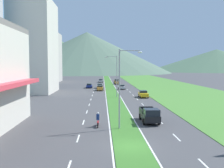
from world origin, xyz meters
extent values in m
plane|color=#424244|center=(0.00, 0.00, 0.00)|extent=(600.00, 600.00, 0.00)
cube|color=#387028|center=(0.00, 60.00, 0.03)|extent=(3.20, 240.00, 0.06)
cube|color=#477F33|center=(20.60, 60.00, 0.03)|extent=(24.00, 240.00, 0.06)
cube|color=silver|center=(-5.10, -4.74, 0.01)|extent=(0.16, 2.80, 0.01)
cube|color=silver|center=(-5.10, 2.90, 0.01)|extent=(0.16, 2.80, 0.01)
cube|color=silver|center=(-5.10, 10.53, 0.01)|extent=(0.16, 2.80, 0.01)
cube|color=silver|center=(-5.10, 18.16, 0.01)|extent=(0.16, 2.80, 0.01)
cube|color=silver|center=(-5.10, 25.79, 0.01)|extent=(0.16, 2.80, 0.01)
cube|color=silver|center=(-5.10, 33.43, 0.01)|extent=(0.16, 2.80, 0.01)
cube|color=silver|center=(-5.10, 41.06, 0.01)|extent=(0.16, 2.80, 0.01)
cube|color=silver|center=(-5.10, 48.69, 0.01)|extent=(0.16, 2.80, 0.01)
cube|color=silver|center=(-5.10, 56.32, 0.01)|extent=(0.16, 2.80, 0.01)
cube|color=silver|center=(5.10, -4.74, 0.01)|extent=(0.16, 2.80, 0.01)
cube|color=silver|center=(5.10, 2.90, 0.01)|extent=(0.16, 2.80, 0.01)
cube|color=silver|center=(5.10, 10.53, 0.01)|extent=(0.16, 2.80, 0.01)
cube|color=silver|center=(5.10, 18.16, 0.01)|extent=(0.16, 2.80, 0.01)
cube|color=silver|center=(5.10, 25.79, 0.01)|extent=(0.16, 2.80, 0.01)
cube|color=silver|center=(5.10, 33.43, 0.01)|extent=(0.16, 2.80, 0.01)
cube|color=silver|center=(5.10, 41.06, 0.01)|extent=(0.16, 2.80, 0.01)
cube|color=silver|center=(5.10, 48.69, 0.01)|extent=(0.16, 2.80, 0.01)
cube|color=silver|center=(5.10, 56.32, 0.01)|extent=(0.16, 2.80, 0.01)
cube|color=silver|center=(-1.75, 60.00, 0.01)|extent=(0.16, 240.00, 0.01)
cube|color=silver|center=(1.75, 60.00, 0.01)|extent=(0.16, 240.00, 0.01)
cube|color=beige|center=(-23.82, 48.89, 12.39)|extent=(15.89, 15.89, 24.79)
cube|color=#B7B2A8|center=(-30.88, 94.95, 10.91)|extent=(17.94, 17.94, 21.83)
cone|color=#47664C|center=(-54.84, 236.76, 19.24)|extent=(129.17, 129.17, 38.49)
cone|color=#516B56|center=(-17.69, 236.84, 19.98)|extent=(164.66, 164.66, 39.96)
cone|color=#47664C|center=(137.10, 292.97, 13.44)|extent=(168.44, 168.44, 26.89)
cylinder|color=#99999E|center=(-0.61, 6.83, 4.67)|extent=(0.18, 0.18, 9.34)
cylinder|color=#99999E|center=(0.57, 6.83, 9.19)|extent=(2.37, 0.11, 0.10)
ellipsoid|color=silver|center=(1.76, 6.84, 8.99)|extent=(0.56, 0.28, 0.20)
cylinder|color=#99999E|center=(0.78, 37.03, 4.83)|extent=(0.18, 0.18, 9.65)
cylinder|color=#99999E|center=(-0.43, 37.00, 9.50)|extent=(2.41, 0.16, 0.10)
ellipsoid|color=silver|center=(-1.63, 36.97, 9.30)|extent=(0.56, 0.28, 0.20)
cube|color=#C6842D|center=(3.24, 79.67, 0.70)|extent=(1.85, 4.79, 0.76)
cube|color=black|center=(3.24, 79.87, 1.29)|extent=(1.60, 2.11, 0.42)
cylinder|color=black|center=(4.13, 78.19, 0.32)|extent=(0.22, 0.64, 0.64)
cylinder|color=black|center=(2.35, 78.19, 0.32)|extent=(0.22, 0.64, 0.64)
cylinder|color=black|center=(4.13, 81.16, 0.32)|extent=(0.22, 0.64, 0.64)
cylinder|color=black|center=(2.35, 81.16, 0.32)|extent=(0.22, 0.64, 0.64)
cube|color=navy|center=(-6.92, 62.75, 0.63)|extent=(1.77, 4.51, 0.61)
cube|color=black|center=(-6.92, 62.57, 1.19)|extent=(1.52, 1.99, 0.50)
cylinder|color=black|center=(-7.77, 64.15, 0.32)|extent=(0.22, 0.64, 0.64)
cylinder|color=black|center=(-6.07, 64.15, 0.32)|extent=(0.22, 0.64, 0.64)
cylinder|color=black|center=(-7.77, 61.35, 0.32)|extent=(0.22, 0.64, 0.64)
cylinder|color=black|center=(-6.07, 61.35, 0.32)|extent=(0.22, 0.64, 0.64)
cube|color=#B2B2B7|center=(-3.28, 90.67, 0.63)|extent=(1.76, 4.41, 0.62)
cube|color=black|center=(-3.28, 90.49, 1.21)|extent=(1.52, 1.94, 0.53)
cylinder|color=black|center=(-4.13, 92.03, 0.32)|extent=(0.22, 0.64, 0.64)
cylinder|color=black|center=(-2.43, 92.03, 0.32)|extent=(0.22, 0.64, 0.64)
cylinder|color=black|center=(-4.13, 89.30, 0.32)|extent=(0.22, 0.64, 0.64)
cylinder|color=black|center=(-2.43, 89.30, 0.32)|extent=(0.22, 0.64, 0.64)
cube|color=#B2B2B7|center=(-3.46, 61.78, 0.67)|extent=(1.75, 4.12, 0.71)
cube|color=black|center=(-3.46, 61.61, 1.26)|extent=(1.50, 1.81, 0.45)
cylinder|color=black|center=(-4.29, 63.06, 0.32)|extent=(0.22, 0.64, 0.64)
cylinder|color=black|center=(-2.62, 63.06, 0.32)|extent=(0.22, 0.64, 0.64)
cylinder|color=black|center=(-4.29, 60.50, 0.32)|extent=(0.22, 0.64, 0.64)
cylinder|color=black|center=(-2.62, 60.50, 0.32)|extent=(0.22, 0.64, 0.64)
cube|color=maroon|center=(3.46, 86.95, 0.69)|extent=(1.88, 4.16, 0.74)
cube|color=black|center=(3.46, 87.11, 1.32)|extent=(1.62, 1.83, 0.52)
cylinder|color=black|center=(4.36, 85.65, 0.32)|extent=(0.22, 0.64, 0.64)
cylinder|color=black|center=(2.56, 85.65, 0.32)|extent=(0.22, 0.64, 0.64)
cylinder|color=black|center=(4.36, 88.24, 0.32)|extent=(0.22, 0.64, 0.64)
cylinder|color=black|center=(2.56, 88.24, 0.32)|extent=(0.22, 0.64, 0.64)
cube|color=yellow|center=(6.93, 36.64, 0.70)|extent=(1.86, 4.26, 0.76)
cube|color=black|center=(6.93, 36.81, 1.35)|extent=(1.60, 1.88, 0.54)
cylinder|color=black|center=(7.82, 35.31, 0.32)|extent=(0.22, 0.64, 0.64)
cylinder|color=black|center=(6.03, 35.31, 0.32)|extent=(0.22, 0.64, 0.64)
cylinder|color=black|center=(7.82, 37.96, 0.32)|extent=(0.22, 0.64, 0.64)
cylinder|color=black|center=(6.03, 37.96, 0.32)|extent=(0.22, 0.64, 0.64)
cube|color=#B2B2B7|center=(3.42, 57.40, 0.63)|extent=(1.89, 4.07, 0.62)
cube|color=black|center=(3.42, 57.57, 1.18)|extent=(1.63, 1.79, 0.48)
cylinder|color=black|center=(4.33, 56.14, 0.32)|extent=(0.22, 0.64, 0.64)
cylinder|color=black|center=(2.51, 56.14, 0.32)|extent=(0.22, 0.64, 0.64)
cylinder|color=black|center=(4.33, 58.67, 0.32)|extent=(0.22, 0.64, 0.64)
cylinder|color=black|center=(2.51, 58.67, 0.32)|extent=(0.22, 0.64, 0.64)
cube|color=#C6842D|center=(-3.27, 53.87, 0.71)|extent=(1.77, 4.75, 0.78)
cube|color=black|center=(-3.27, 53.68, 1.33)|extent=(1.53, 2.09, 0.46)
cylinder|color=black|center=(-4.12, 55.34, 0.32)|extent=(0.22, 0.64, 0.64)
cylinder|color=black|center=(-2.42, 55.34, 0.32)|extent=(0.22, 0.64, 0.64)
cylinder|color=black|center=(-4.12, 52.39, 0.32)|extent=(0.22, 0.64, 0.64)
cylinder|color=black|center=(-2.42, 52.39, 0.32)|extent=(0.22, 0.64, 0.64)
cube|color=black|center=(3.58, 10.41, 0.80)|extent=(2.00, 5.40, 0.80)
cube|color=black|center=(3.58, 8.81, 1.60)|extent=(1.84, 2.00, 0.80)
cube|color=black|center=(4.52, 11.51, 1.42)|extent=(0.10, 3.20, 0.44)
cube|color=black|center=(2.64, 11.51, 1.42)|extent=(0.10, 3.20, 0.44)
cube|color=black|center=(3.58, 13.06, 1.42)|extent=(1.84, 0.10, 0.44)
cylinder|color=black|center=(4.54, 8.79, 0.40)|extent=(0.26, 0.80, 0.80)
cylinder|color=black|center=(2.62, 8.79, 0.40)|extent=(0.26, 0.80, 0.80)
cylinder|color=black|center=(4.54, 12.03, 0.40)|extent=(0.26, 0.80, 0.80)
cylinder|color=black|center=(2.62, 12.03, 0.40)|extent=(0.26, 0.80, 0.80)
cylinder|color=black|center=(-3.16, 8.72, 0.30)|extent=(0.10, 0.60, 0.60)
cylinder|color=black|center=(-3.16, 7.32, 0.30)|extent=(0.12, 0.60, 0.60)
cube|color=maroon|center=(-3.16, 8.02, 0.47)|extent=(0.20, 1.12, 0.25)
ellipsoid|color=maroon|center=(-3.16, 8.22, 0.83)|extent=(0.24, 0.44, 0.24)
cube|color=navy|center=(-3.16, 7.92, 1.20)|extent=(0.36, 0.28, 0.70)
sphere|color=silver|center=(-3.16, 7.97, 1.67)|extent=(0.26, 0.26, 0.26)
camera|label=1|loc=(-2.61, -23.57, 7.50)|focal=41.99mm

